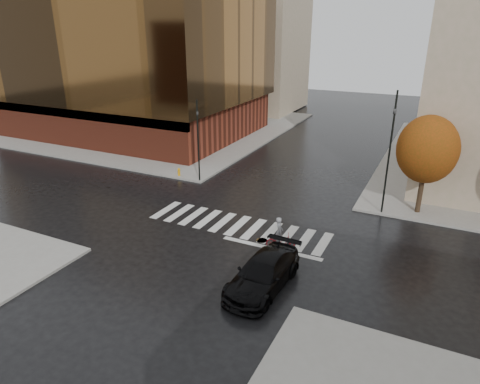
# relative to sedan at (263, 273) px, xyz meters

# --- Properties ---
(ground) EXTENTS (120.00, 120.00, 0.00)m
(ground) POSITION_rel_sedan_xyz_m (-4.07, 5.02, -0.78)
(ground) COLOR black
(ground) RESTS_ON ground
(sidewalk_nw) EXTENTS (30.00, 30.00, 0.15)m
(sidewalk_nw) POSITION_rel_sedan_xyz_m (-25.07, 26.02, -0.70)
(sidewalk_nw) COLOR gray
(sidewalk_nw) RESTS_ON ground
(crosswalk) EXTENTS (12.00, 3.00, 0.01)m
(crosswalk) POSITION_rel_sedan_xyz_m (-4.07, 5.52, -0.77)
(crosswalk) COLOR silver
(crosswalk) RESTS_ON ground
(office_glass) EXTENTS (27.00, 19.00, 16.00)m
(office_glass) POSITION_rel_sedan_xyz_m (-26.07, 23.01, 7.50)
(office_glass) COLOR maroon
(office_glass) RESTS_ON sidewalk_nw
(building_nw_far) EXTENTS (14.00, 12.00, 20.00)m
(building_nw_far) POSITION_rel_sedan_xyz_m (-20.07, 42.02, 9.37)
(building_nw_far) COLOR tan
(building_nw_far) RESTS_ON sidewalk_nw
(tree_ne_a) EXTENTS (3.80, 3.80, 6.50)m
(tree_ne_a) POSITION_rel_sedan_xyz_m (5.93, 12.42, 3.68)
(tree_ne_a) COLOR black
(tree_ne_a) RESTS_ON sidewalk_ne
(sedan) EXTENTS (2.45, 5.45, 1.55)m
(sedan) POSITION_rel_sedan_xyz_m (0.00, 0.00, 0.00)
(sedan) COLOR black
(sedan) RESTS_ON ground
(cyclist) EXTENTS (1.74, 1.18, 1.87)m
(cyclist) POSITION_rel_sedan_xyz_m (-0.67, 4.02, -0.14)
(cyclist) COLOR maroon
(cyclist) RESTS_ON ground
(traffic_light_nw) EXTENTS (0.17, 0.14, 6.42)m
(traffic_light_nw) POSITION_rel_sedan_xyz_m (-10.37, 11.32, 2.94)
(traffic_light_nw) COLOR black
(traffic_light_nw) RESTS_ON sidewalk_nw
(traffic_light_ne) EXTENTS (0.22, 0.24, 8.02)m
(traffic_light_ne) POSITION_rel_sedan_xyz_m (3.79, 11.32, 4.03)
(traffic_light_ne) COLOR black
(traffic_light_ne) RESTS_ON sidewalk_ne
(fire_hydrant) EXTENTS (0.23, 0.23, 0.65)m
(fire_hydrant) POSITION_rel_sedan_xyz_m (-12.47, 11.52, -0.27)
(fire_hydrant) COLOR orange
(fire_hydrant) RESTS_ON sidewalk_nw
(manhole) EXTENTS (0.88, 0.88, 0.01)m
(manhole) POSITION_rel_sedan_xyz_m (-1.94, 4.35, -0.77)
(manhole) COLOR #4E391C
(manhole) RESTS_ON ground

